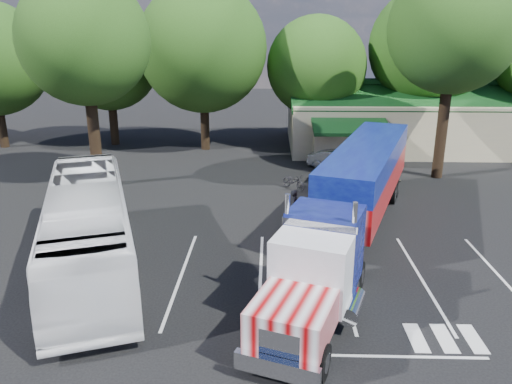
{
  "coord_description": "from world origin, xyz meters",
  "views": [
    {
      "loc": [
        0.35,
        -23.92,
        9.45
      ],
      "look_at": [
        -0.32,
        -1.19,
        2.0
      ],
      "focal_mm": 35.0,
      "sensor_mm": 36.0,
      "label": 1
    }
  ],
  "objects_px": {
    "woman": "(295,207)",
    "tour_bus": "(88,228)",
    "silver_sedan": "(336,159)",
    "bicycle": "(294,182)",
    "semi_truck": "(356,191)"
  },
  "relations": [
    {
      "from": "woman",
      "to": "tour_bus",
      "type": "xyz_separation_m",
      "value": [
        -8.6,
        -5.12,
        0.89
      ]
    },
    {
      "from": "silver_sedan",
      "to": "bicycle",
      "type": "bearing_deg",
      "value": 170.05
    },
    {
      "from": "semi_truck",
      "to": "tour_bus",
      "type": "bearing_deg",
      "value": -144.13
    },
    {
      "from": "semi_truck",
      "to": "bicycle",
      "type": "xyz_separation_m",
      "value": [
        -2.5,
        7.69,
        -1.89
      ]
    },
    {
      "from": "woman",
      "to": "silver_sedan",
      "type": "xyz_separation_m",
      "value": [
        3.4,
        10.79,
        -0.27
      ]
    },
    {
      "from": "tour_bus",
      "to": "semi_truck",
      "type": "bearing_deg",
      "value": -3.26
    },
    {
      "from": "tour_bus",
      "to": "woman",
      "type": "bearing_deg",
      "value": 11.5
    },
    {
      "from": "semi_truck",
      "to": "bicycle",
      "type": "height_order",
      "value": "semi_truck"
    },
    {
      "from": "silver_sedan",
      "to": "tour_bus",
      "type": "bearing_deg",
      "value": 165.77
    },
    {
      "from": "semi_truck",
      "to": "bicycle",
      "type": "relative_size",
      "value": 10.43
    },
    {
      "from": "bicycle",
      "to": "tour_bus",
      "type": "relative_size",
      "value": 0.15
    },
    {
      "from": "silver_sedan",
      "to": "woman",
      "type": "bearing_deg",
      "value": -174.7
    },
    {
      "from": "bicycle",
      "to": "silver_sedan",
      "type": "relative_size",
      "value": 0.48
    },
    {
      "from": "woman",
      "to": "tour_bus",
      "type": "distance_m",
      "value": 10.05
    },
    {
      "from": "bicycle",
      "to": "semi_truck",
      "type": "bearing_deg",
      "value": -111.66
    }
  ]
}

